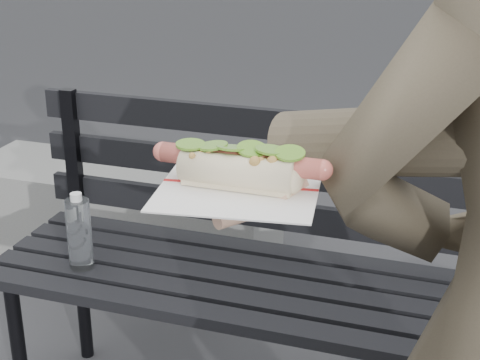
# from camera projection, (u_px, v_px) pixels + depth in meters

# --- Properties ---
(park_bench) EXTENTS (1.50, 0.44, 0.88)m
(park_bench) POSITION_uv_depth(u_px,v_px,m) (277.00, 254.00, 1.91)
(park_bench) COLOR black
(park_bench) RESTS_ON ground
(concrete_block) EXTENTS (1.20, 0.40, 0.40)m
(concrete_block) POSITION_uv_depth(u_px,v_px,m) (123.00, 219.00, 2.89)
(concrete_block) COLOR slate
(concrete_block) RESTS_ON ground
(held_hotdog) EXTENTS (0.61, 0.32, 0.20)m
(held_hotdog) POSITION_uv_depth(u_px,v_px,m) (405.00, 151.00, 0.88)
(held_hotdog) COLOR #483E30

